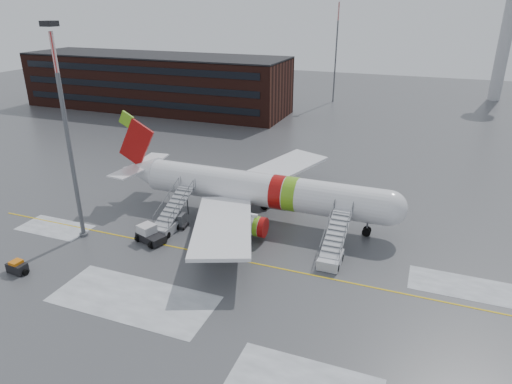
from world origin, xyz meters
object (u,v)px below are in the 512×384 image
at_px(airstair_fwd, 332,251).
at_px(uld_container, 178,221).
at_px(baggage_tractor, 17,268).
at_px(airliner, 255,189).
at_px(pushback_tug, 149,235).
at_px(airstair_aft, 169,221).
at_px(light_mast_near, 67,133).

relative_size(airstair_fwd, uld_container, 3.65).
bearing_deg(baggage_tractor, airliner, 49.79).
relative_size(uld_container, baggage_tractor, 0.88).
bearing_deg(airliner, uld_container, -141.07).
height_order(airstair_fwd, pushback_tug, airstair_fwd).
distance_m(airstair_fwd, airstair_aft, 18.17).
bearing_deg(baggage_tractor, airstair_aft, 55.64).
height_order(baggage_tractor, light_mast_near, light_mast_near).
distance_m(airstair_fwd, uld_container, 17.59).
xyz_separation_m(airliner, airstair_fwd, (10.61, -6.54, -2.35)).
bearing_deg(light_mast_near, airstair_fwd, 9.85).
bearing_deg(pushback_tug, uld_container, 74.56).
bearing_deg(airliner, pushback_tug, -130.02).
bearing_deg(baggage_tractor, airstair_fwd, 25.18).
relative_size(airliner, pushback_tug, 10.02).
relative_size(airstair_fwd, pushback_tug, 2.20).
height_order(uld_container, baggage_tractor, uld_container).
height_order(airliner, airstair_aft, airliner).
relative_size(pushback_tug, uld_container, 1.66).
xyz_separation_m(airstair_fwd, uld_container, (-17.57, 0.91, -0.32)).
bearing_deg(uld_container, baggage_tractor, -124.29).
relative_size(airstair_fwd, light_mast_near, 0.35).
relative_size(uld_container, light_mast_near, 0.10).
bearing_deg(uld_container, airstair_aft, -123.26).
bearing_deg(airstair_aft, pushback_tug, -99.26).
xyz_separation_m(airliner, light_mast_near, (-15.44, -11.06, 7.93)).
relative_size(airliner, airstair_aft, 4.55).
distance_m(airstair_aft, light_mast_near, 13.72).
xyz_separation_m(airstair_fwd, baggage_tractor, (-26.77, -12.59, -0.55)).
xyz_separation_m(airstair_aft, baggage_tractor, (-8.61, -12.59, -0.55)).
xyz_separation_m(pushback_tug, baggage_tractor, (-8.11, -9.53, -0.27)).
height_order(airstair_aft, pushback_tug, airstair_aft).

